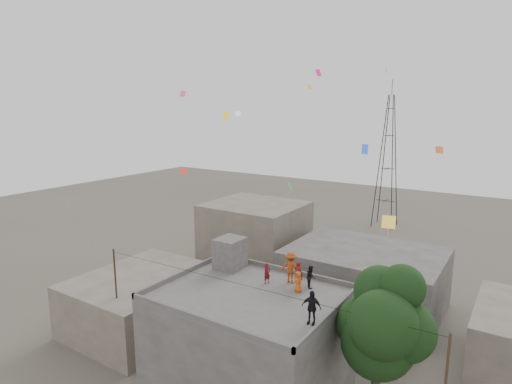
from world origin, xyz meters
TOP-DOWN VIEW (x-y plane):
  - main_building at (0.00, 0.00)m, footprint 10.00×8.00m
  - parapet at (0.00, 0.00)m, footprint 10.00×8.00m
  - stair_head_box at (-3.20, 2.60)m, footprint 1.60×1.80m
  - neighbor_west at (-11.00, 2.00)m, footprint 8.00×10.00m
  - neighbor_north at (2.00, 14.00)m, footprint 12.00×9.00m
  - neighbor_northwest at (-10.00, 16.00)m, footprint 9.00×8.00m
  - tree at (7.37, 0.60)m, footprint 4.90×4.60m
  - utility_line at (0.50, -1.25)m, footprint 20.12×0.62m
  - transmission_tower at (-4.00, 40.00)m, footprint 2.97×2.97m
  - person_red_adult at (1.92, 2.29)m, footprint 0.65×0.49m
  - person_orange_child at (2.20, 1.71)m, footprint 0.70×0.58m
  - person_dark_child at (2.50, 2.71)m, footprint 0.76×0.80m
  - person_dark_adult at (4.40, -1.15)m, footprint 1.03×0.54m
  - person_orange_adult at (1.21, 2.67)m, footprint 1.33×0.91m
  - person_red_child at (0.10, 1.81)m, footprint 0.45×0.53m
  - kites at (0.52, 6.73)m, footprint 17.55×17.78m

SIDE VIEW (x-z plane):
  - neighbor_west at x=-11.00m, z-range 0.00..4.00m
  - neighbor_north at x=2.00m, z-range 0.00..5.00m
  - main_building at x=0.00m, z-range 0.00..6.10m
  - neighbor_northwest at x=-10.00m, z-range 0.00..7.00m
  - utility_line at x=0.50m, z-range 0.13..7.53m
  - tree at x=7.37m, z-range 1.55..10.65m
  - parapet at x=0.00m, z-range 6.10..6.40m
  - person_orange_child at x=2.20m, z-range 6.10..7.31m
  - person_red_child at x=0.10m, z-range 6.10..7.34m
  - person_dark_child at x=2.50m, z-range 6.10..7.39m
  - person_red_adult at x=1.92m, z-range 6.10..7.70m
  - person_dark_adult at x=4.40m, z-range 6.10..7.78m
  - person_orange_adult at x=1.21m, z-range 6.10..7.99m
  - stair_head_box at x=-3.20m, z-range 6.10..8.10m
  - transmission_tower at x=-4.00m, z-range -0.93..19.07m
  - kites at x=0.52m, z-range 9.62..20.22m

